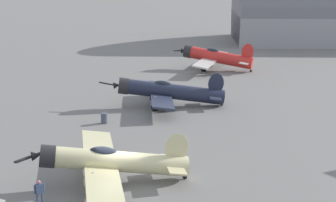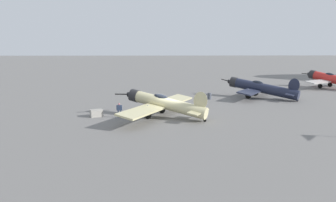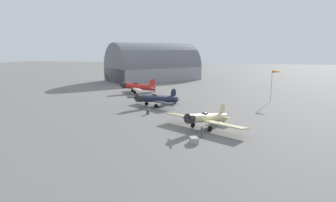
{
  "view_description": "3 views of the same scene",
  "coord_description": "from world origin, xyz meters",
  "px_view_note": "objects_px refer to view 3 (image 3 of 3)",
  "views": [
    {
      "loc": [
        25.88,
        -16.88,
        13.3
      ],
      "look_at": [
        -9.16,
        11.33,
        1.6
      ],
      "focal_mm": 57.07,
      "sensor_mm": 36.0,
      "label": 1
    },
    {
      "loc": [
        33.11,
        -0.83,
        7.69
      ],
      "look_at": [
        -0.0,
        0.0,
        1.8
      ],
      "focal_mm": 33.85,
      "sensor_mm": 36.0,
      "label": 2
    },
    {
      "loc": [
        5.32,
        -41.8,
        11.34
      ],
      "look_at": [
        -9.16,
        11.33,
        1.6
      ],
      "focal_mm": 31.32,
      "sensor_mm": 36.0,
      "label": 3
    }
  ],
  "objects_px": {
    "equipment_crate": "(194,140)",
    "fuel_drum": "(148,112)",
    "airplane_mid_apron": "(156,99)",
    "ground_crew_mechanic": "(202,130)",
    "airplane_foreground": "(206,118)",
    "windsock_mast": "(276,73)",
    "airplane_far_line": "(137,87)"
  },
  "relations": [
    {
      "from": "airplane_foreground",
      "to": "fuel_drum",
      "type": "xyz_separation_m",
      "value": [
        -11.23,
        6.69,
        -1.04
      ]
    },
    {
      "from": "airplane_mid_apron",
      "to": "fuel_drum",
      "type": "bearing_deg",
      "value": 41.97
    },
    {
      "from": "airplane_far_line",
      "to": "equipment_crate",
      "type": "bearing_deg",
      "value": 87.26
    },
    {
      "from": "airplane_mid_apron",
      "to": "fuel_drum",
      "type": "xyz_separation_m",
      "value": [
        0.87,
        -7.63,
        -1.03
      ]
    },
    {
      "from": "airplane_foreground",
      "to": "airplane_mid_apron",
      "type": "relative_size",
      "value": 1.26
    },
    {
      "from": "airplane_mid_apron",
      "to": "ground_crew_mechanic",
      "type": "xyz_separation_m",
      "value": [
        12.26,
        -19.06,
        -0.53
      ]
    },
    {
      "from": "airplane_far_line",
      "to": "ground_crew_mechanic",
      "type": "distance_m",
      "value": 41.67
    },
    {
      "from": "airplane_mid_apron",
      "to": "windsock_mast",
      "type": "xyz_separation_m",
      "value": [
        23.55,
        11.0,
        4.81
      ]
    },
    {
      "from": "airplane_far_line",
      "to": "fuel_drum",
      "type": "relative_size",
      "value": 12.28
    },
    {
      "from": "equipment_crate",
      "to": "windsock_mast",
      "type": "relative_size",
      "value": 0.22
    },
    {
      "from": "ground_crew_mechanic",
      "to": "equipment_crate",
      "type": "bearing_deg",
      "value": -98.88
    },
    {
      "from": "airplane_foreground",
      "to": "airplane_mid_apron",
      "type": "xyz_separation_m",
      "value": [
        -12.1,
        14.32,
        -0.01
      ]
    },
    {
      "from": "windsock_mast",
      "to": "airplane_far_line",
      "type": "bearing_deg",
      "value": 171.55
    },
    {
      "from": "airplane_far_line",
      "to": "equipment_crate",
      "type": "xyz_separation_m",
      "value": [
        21.91,
        -37.65,
        -1.28
      ]
    },
    {
      "from": "ground_crew_mechanic",
      "to": "airplane_mid_apron",
      "type": "bearing_deg",
      "value": 126.42
    },
    {
      "from": "ground_crew_mechanic",
      "to": "windsock_mast",
      "type": "xyz_separation_m",
      "value": [
        11.29,
        30.06,
        5.34
      ]
    },
    {
      "from": "airplane_mid_apron",
      "to": "airplane_far_line",
      "type": "relative_size",
      "value": 0.91
    },
    {
      "from": "airplane_mid_apron",
      "to": "ground_crew_mechanic",
      "type": "distance_m",
      "value": 22.67
    },
    {
      "from": "ground_crew_mechanic",
      "to": "fuel_drum",
      "type": "distance_m",
      "value": 16.14
    },
    {
      "from": "fuel_drum",
      "to": "airplane_far_line",
      "type": "bearing_deg",
      "value": 115.14
    },
    {
      "from": "equipment_crate",
      "to": "ground_crew_mechanic",
      "type": "bearing_deg",
      "value": 77.45
    },
    {
      "from": "airplane_foreground",
      "to": "ground_crew_mechanic",
      "type": "relative_size",
      "value": 8.08
    },
    {
      "from": "airplane_foreground",
      "to": "airplane_far_line",
      "type": "bearing_deg",
      "value": -114.77
    },
    {
      "from": "airplane_mid_apron",
      "to": "windsock_mast",
      "type": "distance_m",
      "value": 26.43
    },
    {
      "from": "airplane_far_line",
      "to": "fuel_drum",
      "type": "height_order",
      "value": "airplane_far_line"
    },
    {
      "from": "airplane_foreground",
      "to": "fuel_drum",
      "type": "distance_m",
      "value": 13.12
    },
    {
      "from": "equipment_crate",
      "to": "airplane_far_line",
      "type": "bearing_deg",
      "value": 120.2
    },
    {
      "from": "airplane_mid_apron",
      "to": "windsock_mast",
      "type": "height_order",
      "value": "windsock_mast"
    },
    {
      "from": "equipment_crate",
      "to": "fuel_drum",
      "type": "xyz_separation_m",
      "value": [
        -10.82,
        14.01,
        0.07
      ]
    },
    {
      "from": "ground_crew_mechanic",
      "to": "airplane_foreground",
      "type": "bearing_deg",
      "value": 95.58
    },
    {
      "from": "airplane_foreground",
      "to": "airplane_mid_apron",
      "type": "height_order",
      "value": "airplane_mid_apron"
    },
    {
      "from": "fuel_drum",
      "to": "windsock_mast",
      "type": "bearing_deg",
      "value": 39.39
    }
  ]
}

